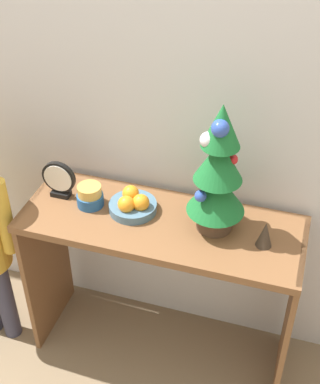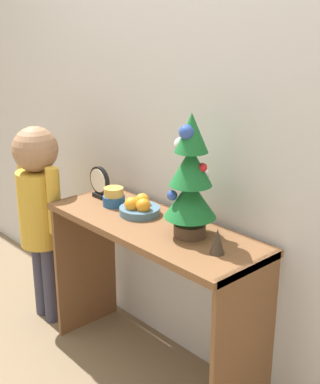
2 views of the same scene
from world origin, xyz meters
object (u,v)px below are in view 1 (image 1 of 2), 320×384
Objects in this scene: desk_clock at (59,180)px; figurine at (265,234)px; mini_tree at (218,172)px; fruit_bowl at (133,204)px; singing_bowl at (90,196)px.

desk_clock reaches higher than figurine.
mini_tree is 4.95× the size of figurine.
mini_tree reaches higher than fruit_bowl.
figurine reaches higher than fruit_bowl.
singing_bowl is 0.66× the size of desk_clock.
desk_clock reaches higher than singing_bowl.
fruit_bowl is (-0.31, 0.00, -0.21)m from mini_tree.
mini_tree is 0.51m from singing_bowl.
figurine is at bearing -5.20° from fruit_bowl.
desk_clock is 0.79m from figurine.
figurine is (0.18, -0.04, -0.19)m from mini_tree.
mini_tree is 0.27m from figurine.
desk_clock is 1.54× the size of figurine.
mini_tree is 0.37m from fruit_bowl.
mini_tree is at bearing -0.58° from desk_clock.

